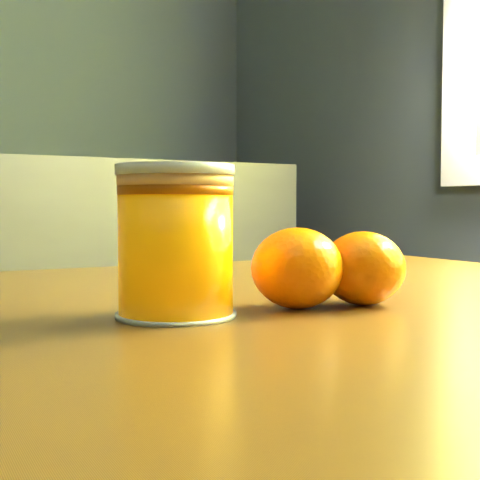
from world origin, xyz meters
TOP-DOWN VIEW (x-y plane):
  - table at (0.85, 0.24)m, footprint 0.99×0.72m
  - juice_glass at (0.81, 0.20)m, footprint 0.08×0.08m
  - orange_front at (0.91, 0.19)m, footprint 0.08×0.08m
  - orange_back at (0.96, 0.18)m, footprint 0.08×0.08m

SIDE VIEW (x-z plane):
  - table at x=0.85m, z-range 0.27..0.99m
  - orange_back at x=0.96m, z-range 0.73..0.78m
  - orange_front at x=0.91m, z-range 0.73..0.78m
  - juice_glass at x=0.81m, z-range 0.73..0.83m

